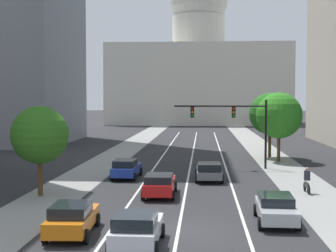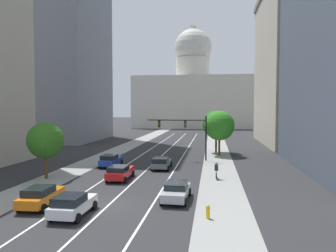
% 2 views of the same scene
% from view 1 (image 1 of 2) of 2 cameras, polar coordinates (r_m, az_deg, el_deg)
% --- Properties ---
extents(ground_plane, '(400.00, 400.00, 0.00)m').
position_cam_1_polar(ground_plane, '(63.76, 2.91, -2.51)').
color(ground_plane, '#2B2B2D').
extents(sidewalk_left, '(3.96, 130.00, 0.01)m').
position_cam_1_polar(sidewalk_left, '(59.55, -5.31, -2.92)').
color(sidewalk_left, gray).
rests_on(sidewalk_left, ground).
extents(sidewalk_right, '(3.96, 130.00, 0.01)m').
position_cam_1_polar(sidewalk_right, '(59.22, 11.00, -2.99)').
color(sidewalk_right, gray).
rests_on(sidewalk_right, ground).
extents(lane_stripe_left, '(0.16, 90.00, 0.01)m').
position_cam_1_polar(lane_stripe_left, '(49.04, -1.18, -4.20)').
color(lane_stripe_left, white).
rests_on(lane_stripe_left, ground).
extents(lane_stripe_center, '(0.16, 90.00, 0.01)m').
position_cam_1_polar(lane_stripe_center, '(48.86, 2.59, -4.23)').
color(lane_stripe_center, white).
rests_on(lane_stripe_center, ground).
extents(lane_stripe_right, '(0.16, 90.00, 0.01)m').
position_cam_1_polar(lane_stripe_right, '(48.89, 6.38, -4.24)').
color(lane_stripe_right, white).
rests_on(lane_stripe_right, ground).
extents(capitol_building, '(43.39, 22.98, 38.68)m').
position_cam_1_polar(capitol_building, '(126.43, 3.45, 6.14)').
color(capitol_building, beige).
rests_on(capitol_building, ground).
extents(car_red, '(2.07, 4.66, 1.48)m').
position_cam_1_polar(car_red, '(32.56, -0.95, -6.56)').
color(car_red, red).
rests_on(car_red, ground).
extents(car_silver, '(2.11, 4.46, 1.41)m').
position_cam_1_polar(car_silver, '(26.32, 12.07, -9.04)').
color(car_silver, '#B2B5BA').
rests_on(car_silver, ground).
extents(car_white, '(2.10, 4.15, 1.52)m').
position_cam_1_polar(car_white, '(21.71, -3.53, -11.50)').
color(car_white, silver).
rests_on(car_white, ground).
extents(car_blue, '(2.10, 4.34, 1.53)m').
position_cam_1_polar(car_blue, '(39.79, -4.73, -4.79)').
color(car_blue, '#1E389E').
rests_on(car_blue, ground).
extents(car_orange, '(2.14, 4.48, 1.50)m').
position_cam_1_polar(car_orange, '(23.94, -10.75, -10.17)').
color(car_orange, orange).
rests_on(car_orange, ground).
extents(car_gray, '(2.13, 4.66, 1.44)m').
position_cam_1_polar(car_gray, '(38.72, 4.63, -5.07)').
color(car_gray, slate).
rests_on(car_gray, ground).
extents(traffic_signal_mast, '(8.27, 0.39, 6.14)m').
position_cam_1_polar(traffic_signal_mast, '(45.41, 7.61, 0.75)').
color(traffic_signal_mast, black).
rests_on(traffic_signal_mast, ground).
extents(cyclist, '(0.37, 1.70, 1.72)m').
position_cam_1_polar(cyclist, '(34.78, 15.40, -5.94)').
color(cyclist, black).
rests_on(cyclist, ground).
extents(street_tree_far_right, '(4.42, 4.42, 6.87)m').
position_cam_1_polar(street_tree_far_right, '(54.35, 11.43, 1.36)').
color(street_tree_far_right, '#51381E').
rests_on(street_tree_far_right, ground).
extents(street_tree_mid_right, '(4.57, 4.57, 6.87)m').
position_cam_1_polar(street_tree_mid_right, '(51.09, 12.42, 1.16)').
color(street_tree_mid_right, '#51381E').
rests_on(street_tree_mid_right, ground).
extents(street_tree_near_left, '(3.69, 3.69, 5.80)m').
position_cam_1_polar(street_tree_near_left, '(33.20, -14.28, -0.99)').
color(street_tree_near_left, '#51381E').
rests_on(street_tree_near_left, ground).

